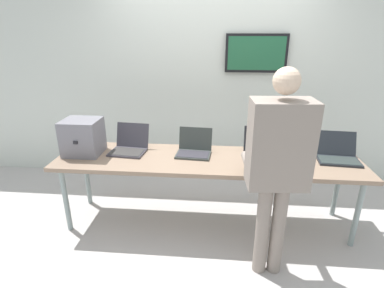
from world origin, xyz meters
name	(u,v)px	position (x,y,z in m)	size (l,w,h in m)	color
ground	(206,223)	(0.00, 0.00, -0.02)	(8.00, 8.00, 0.04)	#B3ADAB
back_wall	(213,82)	(0.01, 1.13, 1.28)	(8.00, 0.11, 2.55)	silver
workbench	(207,163)	(0.00, 0.00, 0.68)	(2.94, 0.70, 0.73)	#89705B
equipment_box	(83,137)	(-1.24, 0.02, 0.91)	(0.36, 0.33, 0.35)	slate
laptop_station_0	(129,145)	(-0.81, 0.12, 0.79)	(0.38, 0.37, 0.26)	#3A3841
laptop_station_1	(194,148)	(-0.14, 0.11, 0.79)	(0.36, 0.32, 0.24)	#363C39
laptop_station_2	(261,151)	(0.52, 0.09, 0.79)	(0.33, 0.32, 0.28)	#23242A
laptop_station_3	(337,154)	(1.24, 0.09, 0.78)	(0.41, 0.38, 0.24)	#1F2328
person	(278,159)	(0.53, -0.62, 1.02)	(0.46, 0.61, 1.68)	gray
coffee_mug	(300,169)	(0.82, -0.25, 0.77)	(0.08, 0.08, 0.09)	white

